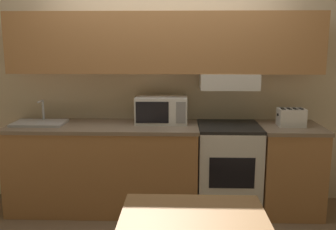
{
  "coord_description": "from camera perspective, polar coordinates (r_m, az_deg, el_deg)",
  "views": [
    {
      "loc": [
        0.15,
        -3.94,
        1.69
      ],
      "look_at": [
        0.05,
        -0.56,
        1.04
      ],
      "focal_mm": 40.0,
      "sensor_mm": 36.0,
      "label": 1
    }
  ],
  "objects": [
    {
      "name": "ground_plane",
      "position": [
        4.29,
        -0.45,
        -12.25
      ],
      "size": [
        16.0,
        16.0,
        0.0
      ],
      "primitive_type": "plane",
      "color": "#7F664C"
    },
    {
      "name": "lower_counter_right_stub",
      "position": [
        4.0,
        17.9,
        -7.77
      ],
      "size": [
        0.6,
        0.63,
        0.89
      ],
      "color": "#B27A47",
      "rests_on": "ground_plane"
    },
    {
      "name": "microwave",
      "position": [
        3.8,
        -1.01,
        0.82
      ],
      "size": [
        0.52,
        0.33,
        0.27
      ],
      "color": "white",
      "rests_on": "lower_counter_main"
    },
    {
      "name": "stove_range",
      "position": [
        3.88,
        9.1,
        -7.93
      ],
      "size": [
        0.61,
        0.6,
        0.89
      ],
      "color": "white",
      "rests_on": "ground_plane"
    },
    {
      "name": "sink_basin",
      "position": [
        3.98,
        -18.99,
        -1.08
      ],
      "size": [
        0.51,
        0.32,
        0.23
      ],
      "color": "#B7BABF",
      "rests_on": "lower_counter_main"
    },
    {
      "name": "toaster",
      "position": [
        3.85,
        18.27,
        -0.32
      ],
      "size": [
        0.27,
        0.18,
        0.17
      ],
      "color": "white",
      "rests_on": "lower_counter_right_stub"
    },
    {
      "name": "lower_counter_main",
      "position": [
        3.92,
        -9.67,
        -7.77
      ],
      "size": [
        1.9,
        0.63,
        0.89
      ],
      "color": "#B27A47",
      "rests_on": "ground_plane"
    },
    {
      "name": "wall_back",
      "position": [
        3.89,
        -0.29,
        7.56
      ],
      "size": [
        5.5,
        0.38,
        2.55
      ],
      "color": "beige",
      "rests_on": "ground_plane"
    }
  ]
}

